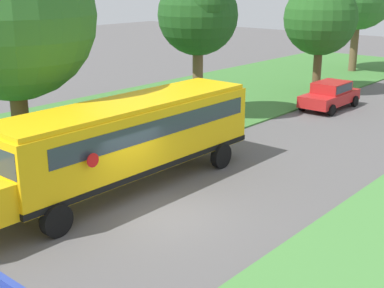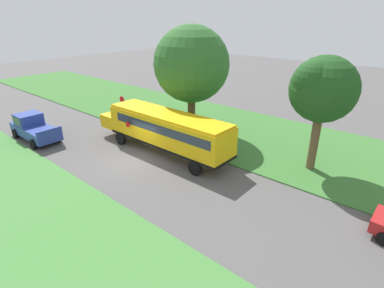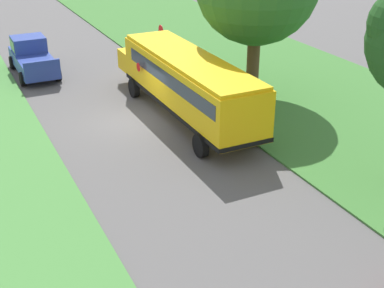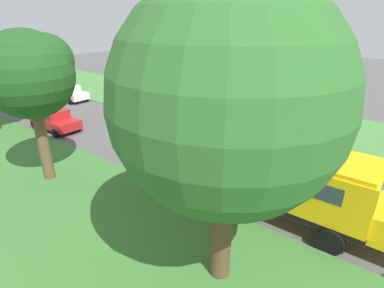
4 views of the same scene
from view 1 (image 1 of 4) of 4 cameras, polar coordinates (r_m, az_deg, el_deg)
name	(u,v)px [view 1 (image 1 of 4)]	position (r m, az deg, el deg)	size (l,w,h in m)	color
ground_plane	(163,215)	(17.28, -3.09, -7.55)	(120.00, 120.00, 0.00)	#565454
school_bus	(125,137)	(18.90, -7.19, 0.75)	(2.85, 12.42, 3.16)	yellow
car_red_nearest	(330,94)	(32.18, 14.53, 5.22)	(2.02, 4.40, 1.56)	#B21E1E
oak_tree_beside_bus	(10,13)	(21.13, -18.81, 13.05)	(6.27, 6.27, 9.12)	brown
oak_tree_roadside_mid	(199,14)	(27.98, 0.77, 13.73)	(4.14, 4.14, 7.57)	brown
oak_tree_far_end	(323,17)	(35.92, 13.78, 13.04)	(4.70, 4.70, 7.21)	brown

